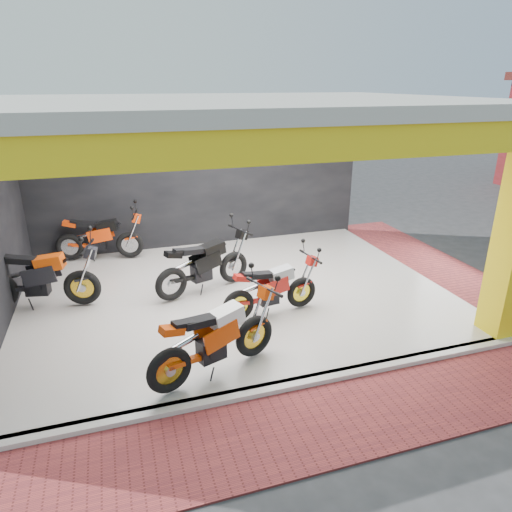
{
  "coord_description": "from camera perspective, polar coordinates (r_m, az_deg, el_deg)",
  "views": [
    {
      "loc": [
        -2.09,
        -5.84,
        3.96
      ],
      "look_at": [
        0.34,
        1.75,
        0.9
      ],
      "focal_mm": 32.0,
      "sensor_mm": 36.0,
      "label": 1
    }
  ],
  "objects": [
    {
      "name": "showroom_floor",
      "position": [
        9.01,
        -2.57,
        -4.75
      ],
      "size": [
        8.0,
        6.0,
        0.1
      ],
      "primitive_type": "cube",
      "color": "silver",
      "rests_on": "ground"
    },
    {
      "name": "moto_row_a",
      "position": [
        8.17,
        5.76,
        -2.76
      ],
      "size": [
        1.99,
        0.96,
        1.17
      ],
      "primitive_type": null,
      "rotation": [
        0.0,
        0.0,
        0.14
      ],
      "color": "red",
      "rests_on": "showroom_floor"
    },
    {
      "name": "back_wall",
      "position": [
        11.36,
        -6.92,
        9.63
      ],
      "size": [
        8.2,
        0.2,
        3.5
      ],
      "primitive_type": "cube",
      "color": "black",
      "rests_on": "ground"
    },
    {
      "name": "moto_row_d",
      "position": [
        10.84,
        -15.64,
        2.88
      ],
      "size": [
        2.18,
        1.15,
        1.27
      ],
      "primitive_type": null,
      "rotation": [
        0.0,
        0.0,
        -0.19
      ],
      "color": "#FF400A",
      "rests_on": "showroom_floor"
    },
    {
      "name": "moto_hero",
      "position": [
        6.67,
        -0.23,
        -7.67
      ],
      "size": [
        2.29,
        1.49,
        1.31
      ],
      "primitive_type": null,
      "rotation": [
        0.0,
        0.0,
        0.35
      ],
      "color": "#D94109",
      "rests_on": "showroom_floor"
    },
    {
      "name": "moto_row_b",
      "position": [
        9.13,
        -2.88,
        0.45
      ],
      "size": [
        2.3,
        1.46,
        1.32
      ],
      "primitive_type": null,
      "rotation": [
        0.0,
        0.0,
        0.34
      ],
      "color": "black",
      "rests_on": "showroom_floor"
    },
    {
      "name": "header_beam_front",
      "position": [
        5.32,
        5.7,
        13.77
      ],
      "size": [
        8.4,
        0.3,
        0.4
      ],
      "primitive_type": "cube",
      "color": "yellow",
      "rests_on": "corner_column"
    },
    {
      "name": "paver_front",
      "position": [
        6.02,
        7.69,
        -20.15
      ],
      "size": [
        9.0,
        1.4,
        0.03
      ],
      "primitive_type": "cube",
      "color": "maroon",
      "rests_on": "ground"
    },
    {
      "name": "header_beam_right",
      "position": [
        9.95,
        20.85,
        15.9
      ],
      "size": [
        0.3,
        6.4,
        0.4
      ],
      "primitive_type": "cube",
      "color": "yellow",
      "rests_on": "corner_column"
    },
    {
      "name": "paver_right",
      "position": [
        11.16,
        21.94,
        -1.3
      ],
      "size": [
        1.4,
        7.0,
        0.03
      ],
      "primitive_type": "cube",
      "color": "maroon",
      "rests_on": "ground"
    },
    {
      "name": "floor_kerb",
      "position": [
        6.55,
        4.72,
        -15.73
      ],
      "size": [
        8.0,
        0.2,
        0.1
      ],
      "primitive_type": "cube",
      "color": "silver",
      "rests_on": "ground"
    },
    {
      "name": "ground",
      "position": [
        7.36,
        1.65,
        -11.55
      ],
      "size": [
        80.0,
        80.0,
        0.0
      ],
      "primitive_type": "plane",
      "color": "#2D2D30",
      "rests_on": "ground"
    },
    {
      "name": "moto_row_c",
      "position": [
        8.76,
        -21.14,
        -1.76
      ],
      "size": [
        2.36,
        1.28,
        1.37
      ],
      "primitive_type": null,
      "rotation": [
        0.0,
        0.0,
        -0.21
      ],
      "color": "black",
      "rests_on": "showroom_floor"
    },
    {
      "name": "showroom_ceiling",
      "position": [
        8.12,
        -3.0,
        18.43
      ],
      "size": [
        8.4,
        6.4,
        0.2
      ],
      "primitive_type": "cube",
      "color": "beige",
      "rests_on": "corner_column"
    }
  ]
}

